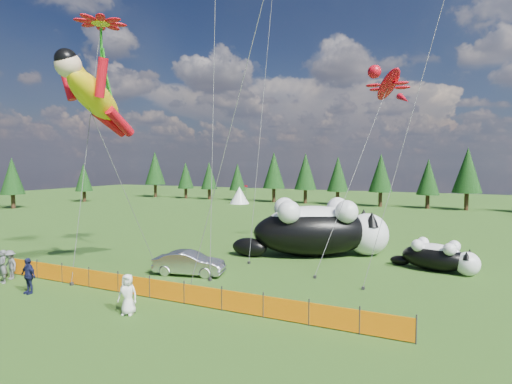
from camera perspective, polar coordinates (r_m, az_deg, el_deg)
ground at (r=22.42m, az=-7.87°, el=-12.84°), size 160.00×160.00×0.00m
safety_fence at (r=19.92m, az=-12.65°, el=-13.56°), size 22.06×0.06×1.10m
tree_line at (r=64.18m, az=14.19°, el=1.66°), size 90.00×4.00×8.00m
festival_tents at (r=58.30m, az=23.93°, el=-1.34°), size 50.00×3.20×2.80m
cat_large at (r=28.67m, az=9.08°, el=-5.19°), size 10.41×7.35×4.05m
cat_small at (r=26.86m, az=24.62°, el=-8.37°), size 5.14×2.74×1.88m
car at (r=24.08m, az=-9.52°, el=-9.98°), size 4.37×2.36×1.37m
spectator_a at (r=26.04m, az=-32.46°, el=-8.98°), size 0.76×0.60×1.82m
spectator_c at (r=23.35m, az=-29.77°, el=-10.34°), size 1.10×0.62×1.81m
spectator_d at (r=26.68m, az=-31.70°, el=-8.84°), size 1.12×0.66×1.65m
spectator_e at (r=18.56m, az=-17.86°, el=-13.75°), size 0.98×0.76×1.76m
superhero_kite at (r=23.51m, az=-22.09°, el=12.51°), size 5.62×7.45×12.79m
gecko_kite at (r=32.10m, az=18.36°, el=14.31°), size 5.36×13.24×15.81m
flower_kite at (r=27.37m, az=-21.31°, el=21.27°), size 3.74×5.35×15.18m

